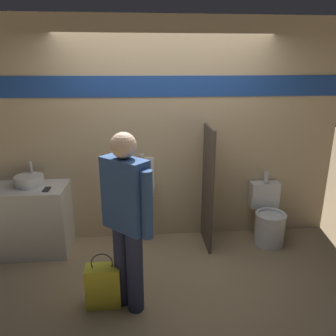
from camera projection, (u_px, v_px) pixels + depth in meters
ground_plane at (169, 258)px, 3.84m from camera, size 16.00×16.00×0.00m
display_wall at (165, 133)px, 4.00m from camera, size 4.32×0.07×2.70m
sink_counter at (29, 220)px, 3.87m from camera, size 0.93×0.53×0.82m
sink_basin at (29, 181)px, 3.78m from camera, size 0.32×0.32×0.26m
cell_phone at (47, 189)px, 3.67m from camera, size 0.07×0.14×0.01m
divider_near_counter at (208, 188)px, 3.94m from camera, size 0.03×0.54×1.49m
urinal_near_counter at (142, 186)px, 4.02m from camera, size 0.32×0.26×1.13m
toilet at (268, 219)px, 4.11m from camera, size 0.38×0.54×0.88m
person_in_vest at (126, 217)px, 2.81m from camera, size 0.45×0.42×1.65m
shopping_bag at (103, 285)px, 3.03m from camera, size 0.32×0.17×0.55m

